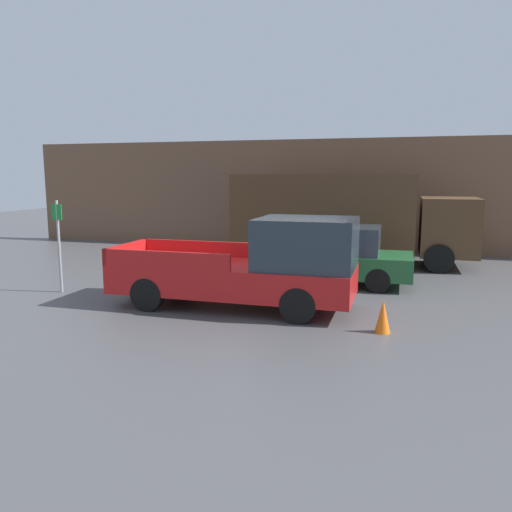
{
  "coord_description": "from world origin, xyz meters",
  "views": [
    {
      "loc": [
        2.5,
        -11.36,
        3.03
      ],
      "look_at": [
        -0.93,
        0.39,
        1.06
      ],
      "focal_mm": 35.0,
      "sensor_mm": 36.0,
      "label": 1
    }
  ],
  "objects_px": {
    "pickup_truck": "(255,267)",
    "traffic_cone": "(383,316)",
    "delivery_truck": "(343,215)",
    "car": "(329,255)",
    "newspaper_box": "(439,243)",
    "parking_sign": "(59,241)"
  },
  "relations": [
    {
      "from": "pickup_truck",
      "to": "traffic_cone",
      "type": "relative_size",
      "value": 8.51
    },
    {
      "from": "delivery_truck",
      "to": "traffic_cone",
      "type": "relative_size",
      "value": 12.39
    },
    {
      "from": "pickup_truck",
      "to": "car",
      "type": "bearing_deg",
      "value": 69.08
    },
    {
      "from": "car",
      "to": "traffic_cone",
      "type": "distance_m",
      "value": 4.62
    },
    {
      "from": "pickup_truck",
      "to": "traffic_cone",
      "type": "height_order",
      "value": "pickup_truck"
    },
    {
      "from": "pickup_truck",
      "to": "delivery_truck",
      "type": "height_order",
      "value": "delivery_truck"
    },
    {
      "from": "car",
      "to": "delivery_truck",
      "type": "distance_m",
      "value": 3.64
    },
    {
      "from": "car",
      "to": "traffic_cone",
      "type": "relative_size",
      "value": 7.1
    },
    {
      "from": "car",
      "to": "delivery_truck",
      "type": "height_order",
      "value": "delivery_truck"
    },
    {
      "from": "newspaper_box",
      "to": "traffic_cone",
      "type": "bearing_deg",
      "value": -99.22
    },
    {
      "from": "delivery_truck",
      "to": "traffic_cone",
      "type": "height_order",
      "value": "delivery_truck"
    },
    {
      "from": "pickup_truck",
      "to": "parking_sign",
      "type": "xyz_separation_m",
      "value": [
        -5.36,
        0.14,
        0.38
      ]
    },
    {
      "from": "pickup_truck",
      "to": "newspaper_box",
      "type": "distance_m",
      "value": 10.45
    },
    {
      "from": "parking_sign",
      "to": "newspaper_box",
      "type": "distance_m",
      "value": 13.6
    },
    {
      "from": "pickup_truck",
      "to": "delivery_truck",
      "type": "relative_size",
      "value": 0.69
    },
    {
      "from": "delivery_truck",
      "to": "newspaper_box",
      "type": "height_order",
      "value": "delivery_truck"
    },
    {
      "from": "parking_sign",
      "to": "delivery_truck",
      "type": "bearing_deg",
      "value": 45.3
    },
    {
      "from": "car",
      "to": "parking_sign",
      "type": "relative_size",
      "value": 1.94
    },
    {
      "from": "car",
      "to": "newspaper_box",
      "type": "relative_size",
      "value": 4.67
    },
    {
      "from": "delivery_truck",
      "to": "traffic_cone",
      "type": "xyz_separation_m",
      "value": [
        1.68,
        -7.82,
        -1.35
      ]
    },
    {
      "from": "pickup_truck",
      "to": "car",
      "type": "distance_m",
      "value": 3.48
    },
    {
      "from": "newspaper_box",
      "to": "traffic_cone",
      "type": "xyz_separation_m",
      "value": [
        -1.69,
        -10.41,
        -0.17
      ]
    }
  ]
}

